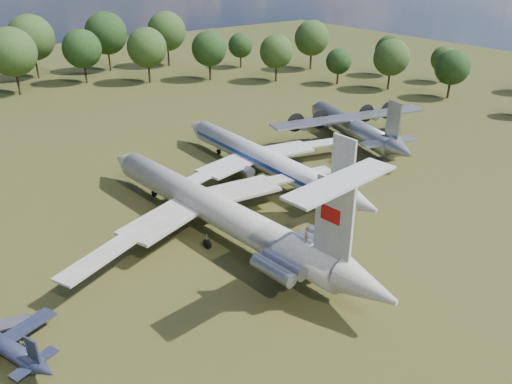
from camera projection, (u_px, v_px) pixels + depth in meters
ground at (187, 231)px, 61.35m from camera, size 300.00×300.00×0.00m
il62_airliner at (216, 215)px, 59.85m from camera, size 45.85×56.36×5.10m
tu104_jet at (263, 163)px, 75.13m from camera, size 35.63×47.00×4.64m
an12_transport at (352, 130)px, 89.28m from camera, size 37.46×40.07×4.45m
small_prop_west at (4, 348)px, 41.91m from camera, size 14.50×16.61×2.03m
person_on_il62 at (306, 234)px, 48.99m from camera, size 0.75×0.65×1.72m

